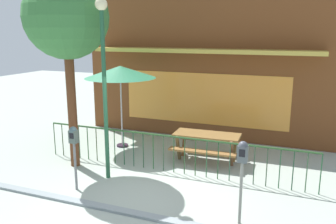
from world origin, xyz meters
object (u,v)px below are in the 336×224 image
at_px(parking_meter_far, 242,161).
at_px(parking_meter_near, 74,141).
at_px(street_tree, 66,19).
at_px(street_lamp, 104,66).
at_px(picnic_table_left, 207,140).
at_px(patio_umbrella, 120,72).

bearing_deg(parking_meter_far, parking_meter_near, 178.43).
height_order(street_tree, street_lamp, street_tree).
xyz_separation_m(picnic_table_left, parking_meter_near, (-2.26, -2.87, 0.54)).
height_order(parking_meter_far, street_tree, street_tree).
height_order(parking_meter_far, street_lamp, street_lamp).
bearing_deg(picnic_table_left, street_tree, -152.84).
bearing_deg(parking_meter_near, patio_umbrella, 99.66).
bearing_deg(parking_meter_far, street_lamp, 164.40).
distance_m(parking_meter_near, street_lamp, 1.83).
relative_size(picnic_table_left, street_tree, 0.37).
relative_size(parking_meter_far, street_tree, 0.33).
height_order(picnic_table_left, patio_umbrella, patio_umbrella).
height_order(picnic_table_left, street_lamp, street_lamp).
xyz_separation_m(street_tree, street_lamp, (1.25, -0.39, -1.09)).
bearing_deg(patio_umbrella, parking_meter_near, -80.34).
distance_m(patio_umbrella, street_tree, 2.45).
xyz_separation_m(parking_meter_far, street_tree, (-4.65, 1.34, 2.59)).
bearing_deg(parking_meter_far, picnic_table_left, 116.07).
bearing_deg(patio_umbrella, parking_meter_far, -37.25).
xyz_separation_m(picnic_table_left, patio_umbrella, (-2.80, 0.26, 1.72)).
height_order(parking_meter_near, street_tree, street_tree).
bearing_deg(street_tree, parking_meter_near, -53.07).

